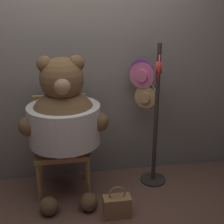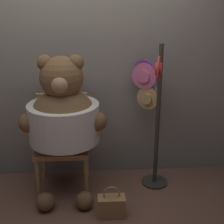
{
  "view_description": "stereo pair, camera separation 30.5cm",
  "coord_description": "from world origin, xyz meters",
  "px_view_note": "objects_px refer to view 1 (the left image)",
  "views": [
    {
      "loc": [
        -0.15,
        -2.56,
        1.89
      ],
      "look_at": [
        0.33,
        0.27,
        0.85
      ],
      "focal_mm": 50.0,
      "sensor_mm": 36.0,
      "label": 1
    },
    {
      "loc": [
        0.16,
        -2.6,
        1.89
      ],
      "look_at": [
        0.33,
        0.27,
        0.85
      ],
      "focal_mm": 50.0,
      "sensor_mm": 36.0,
      "label": 2
    }
  ],
  "objects_px": {
    "teddy_bear": "(64,120)",
    "chair": "(62,140)",
    "hat_display_rack": "(150,103)",
    "handbag_on_ground": "(117,206)"
  },
  "relations": [
    {
      "from": "hat_display_rack",
      "to": "teddy_bear",
      "type": "bearing_deg",
      "value": -170.17
    },
    {
      "from": "teddy_bear",
      "to": "handbag_on_ground",
      "type": "xyz_separation_m",
      "value": [
        0.43,
        -0.42,
        -0.71
      ]
    },
    {
      "from": "chair",
      "to": "teddy_bear",
      "type": "distance_m",
      "value": 0.32
    },
    {
      "from": "chair",
      "to": "teddy_bear",
      "type": "xyz_separation_m",
      "value": [
        0.03,
        -0.16,
        0.28
      ]
    },
    {
      "from": "teddy_bear",
      "to": "handbag_on_ground",
      "type": "height_order",
      "value": "teddy_bear"
    },
    {
      "from": "chair",
      "to": "handbag_on_ground",
      "type": "distance_m",
      "value": 0.86
    },
    {
      "from": "hat_display_rack",
      "to": "handbag_on_ground",
      "type": "height_order",
      "value": "hat_display_rack"
    },
    {
      "from": "teddy_bear",
      "to": "handbag_on_ground",
      "type": "bearing_deg",
      "value": -43.93
    },
    {
      "from": "teddy_bear",
      "to": "chair",
      "type": "bearing_deg",
      "value": 102.38
    },
    {
      "from": "chair",
      "to": "hat_display_rack",
      "type": "relative_size",
      "value": 0.65
    }
  ]
}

